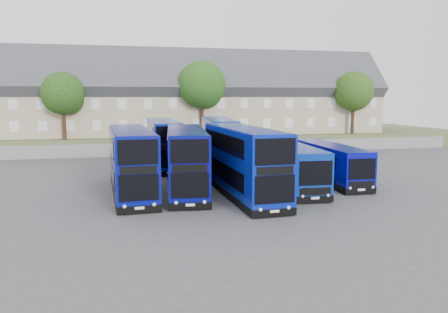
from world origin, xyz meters
TOP-DOWN VIEW (x-y plane):
  - ground at (0.00, 0.00)m, footprint 120.00×120.00m
  - retaining_wall at (0.00, 24.00)m, footprint 70.00×0.40m
  - earth_bank at (0.00, 34.00)m, footprint 80.00×20.00m
  - terrace_row at (0.00, 30.00)m, footprint 54.00×10.40m
  - dd_front_left at (-6.81, 3.42)m, footprint 3.32×11.60m
  - dd_front_mid at (-2.94, 3.47)m, footprint 3.65×11.52m
  - dd_front_right at (0.71, 1.22)m, footprint 3.23×11.93m
  - dd_rear_left at (-3.58, 15.12)m, footprint 2.72×11.43m
  - dd_rear_right at (2.08, 15.85)m, footprint 3.72×11.77m
  - coach_east_a at (4.93, 3.78)m, footprint 3.19×12.01m
  - coach_east_b at (8.97, 4.99)m, footprint 2.68×11.04m
  - tree_west at (-13.85, 25.10)m, footprint 4.80×4.80m
  - tree_mid at (2.15, 25.60)m, footprint 5.76×5.76m
  - tree_east at (22.15, 25.10)m, footprint 5.12×5.12m
  - tree_far at (28.15, 32.10)m, footprint 5.44×5.44m

SIDE VIEW (x-z plane):
  - ground at x=0.00m, z-range 0.00..0.00m
  - retaining_wall at x=0.00m, z-range 0.00..1.50m
  - earth_bank at x=0.00m, z-range 0.00..2.00m
  - coach_east_b at x=8.97m, z-range -0.03..2.96m
  - coach_east_a at x=4.93m, z-range -0.03..3.22m
  - dd_front_mid at x=-2.94m, z-range -0.04..4.47m
  - dd_rear_left at x=-3.58m, z-range -0.04..4.49m
  - dd_front_left at x=-6.81m, z-range -0.04..4.52m
  - dd_rear_right at x=2.08m, z-range -0.04..4.56m
  - dd_front_right at x=0.71m, z-range -0.04..4.66m
  - terrace_row at x=0.00m, z-range 1.00..12.20m
  - tree_west at x=-13.85m, z-range 3.23..10.88m
  - tree_east at x=22.15m, z-range 3.31..11.47m
  - tree_far at x=28.15m, z-range 3.39..12.06m
  - tree_mid at x=2.15m, z-range 3.48..12.66m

